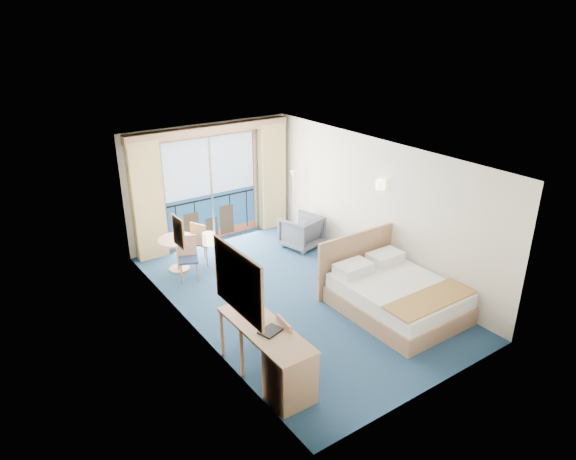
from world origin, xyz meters
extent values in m
plane|color=navy|center=(0.00, 0.00, 0.00)|extent=(6.50, 6.50, 0.00)
cube|color=beige|center=(0.00, 3.26, 1.35)|extent=(4.00, 0.02, 2.70)
cube|color=beige|center=(0.00, -3.26, 1.35)|extent=(4.00, 0.02, 2.70)
cube|color=beige|center=(-2.01, 0.00, 1.35)|extent=(0.02, 6.50, 2.70)
cube|color=beige|center=(2.01, 0.00, 1.35)|extent=(0.02, 6.50, 2.70)
cube|color=white|center=(0.00, 0.00, 2.71)|extent=(4.00, 6.50, 0.02)
cube|color=navy|center=(0.00, 3.22, 0.56)|extent=(2.20, 0.02, 1.08)
cube|color=#ABC1E1|center=(0.00, 3.22, 1.76)|extent=(2.20, 0.02, 1.32)
cube|color=brown|center=(0.00, 3.22, 0.10)|extent=(2.20, 0.02, 0.20)
cube|color=black|center=(0.00, 3.22, 1.00)|extent=(2.20, 0.02, 0.04)
cube|color=#A97F5C|center=(0.00, 3.21, 2.46)|extent=(2.36, 0.03, 0.12)
cube|color=#A97F5C|center=(-1.15, 3.21, 1.20)|extent=(0.06, 0.03, 2.40)
cube|color=#A97F5C|center=(1.15, 3.21, 1.20)|extent=(0.06, 0.03, 2.40)
cube|color=silver|center=(0.00, 3.21, 1.20)|extent=(0.05, 0.02, 2.40)
cube|color=#3C2C1B|center=(0.35, 3.21, 0.40)|extent=(0.35, 0.02, 0.70)
cube|color=#3C2C1B|center=(-0.55, 3.21, 0.40)|extent=(0.35, 0.02, 0.70)
cube|color=#3C2C1B|center=(-0.05, 3.21, 0.30)|extent=(0.30, 0.02, 0.45)
cube|color=black|center=(-0.90, 3.22, 0.55)|extent=(0.02, 0.01, 0.90)
cube|color=black|center=(-0.45, 3.22, 0.55)|extent=(0.03, 0.01, 0.90)
cube|color=black|center=(0.00, 3.22, 0.55)|extent=(0.03, 0.01, 0.90)
cube|color=black|center=(0.45, 3.22, 0.55)|extent=(0.03, 0.01, 0.90)
cube|color=black|center=(0.90, 3.22, 0.55)|extent=(0.02, 0.01, 0.90)
cube|color=tan|center=(-1.55, 3.07, 1.28)|extent=(0.65, 0.22, 2.55)
cube|color=tan|center=(1.55, 3.07, 1.28)|extent=(0.65, 0.22, 2.55)
cube|color=#A97F5C|center=(0.00, 3.10, 2.58)|extent=(3.80, 0.25, 0.18)
cube|color=#A97F5C|center=(-1.98, -1.50, 1.55)|extent=(0.04, 1.25, 0.95)
cube|color=#ABB4BE|center=(-1.95, -1.50, 1.55)|extent=(0.01, 1.12, 0.82)
cube|color=#A97F5C|center=(-1.98, 0.45, 1.60)|extent=(0.03, 0.42, 0.52)
cube|color=gray|center=(-1.96, 0.45, 1.60)|extent=(0.01, 0.34, 0.44)
cylinder|color=#FFEBB2|center=(-1.94, -0.60, 1.85)|extent=(0.18, 0.18, 0.18)
cylinder|color=#FFEBB2|center=(1.94, -0.15, 1.85)|extent=(0.18, 0.18, 0.18)
cube|color=#A97F5C|center=(1.14, -1.56, 0.16)|extent=(1.68, 2.09, 0.31)
cube|color=white|center=(1.14, -1.56, 0.45)|extent=(1.61, 2.03, 0.26)
cube|color=#BA8248|center=(1.14, -2.24, 0.59)|extent=(1.65, 0.58, 0.03)
cube|color=white|center=(0.74, -0.81, 0.67)|extent=(0.65, 0.42, 0.19)
cube|color=white|center=(1.54, -0.81, 0.67)|extent=(0.65, 0.42, 0.19)
cube|color=#A97F5C|center=(1.14, -0.46, 0.58)|extent=(1.83, 0.06, 1.15)
cube|color=#AC7E5B|center=(1.75, -0.15, 0.31)|extent=(0.47, 0.44, 0.61)
cube|color=beige|center=(1.75, -0.18, 0.65)|extent=(0.24, 0.21, 0.09)
imported|color=#454A54|center=(1.41, 1.67, 0.37)|extent=(0.95, 0.97, 0.73)
cylinder|color=silver|center=(1.73, 2.42, 0.01)|extent=(0.21, 0.21, 0.03)
cylinder|color=silver|center=(1.73, 2.42, 0.73)|extent=(0.02, 0.02, 1.45)
cone|color=beige|center=(1.73, 2.42, 1.45)|extent=(0.19, 0.19, 0.17)
cube|color=#A97F5C|center=(-1.69, -1.71, 0.80)|extent=(0.60, 1.75, 0.04)
cube|color=#AC7E5B|center=(-1.69, -2.31, 0.39)|extent=(0.57, 0.53, 0.78)
cylinder|color=#A97F5C|center=(-1.96, -1.49, 0.39)|extent=(0.05, 0.05, 0.78)
cylinder|color=#A97F5C|center=(-1.42, -1.49, 0.39)|extent=(0.05, 0.05, 0.78)
cylinder|color=#A97F5C|center=(-1.96, -0.89, 0.39)|extent=(0.05, 0.05, 0.78)
cylinder|color=#A97F5C|center=(-1.42, -0.89, 0.39)|extent=(0.05, 0.05, 0.78)
cube|color=#212C4D|center=(-1.26, -1.82, 0.44)|extent=(0.43, 0.43, 0.05)
cube|color=#A97F5C|center=(-1.44, -1.81, 0.68)|extent=(0.08, 0.40, 0.47)
cylinder|color=#A97F5C|center=(-1.11, -2.00, 0.21)|extent=(0.03, 0.03, 0.42)
cylinder|color=#A97F5C|center=(-1.08, -1.68, 0.21)|extent=(0.03, 0.03, 0.42)
cylinder|color=#A97F5C|center=(-1.43, -1.97, 0.21)|extent=(0.03, 0.03, 0.42)
cylinder|color=#A97F5C|center=(-1.40, -1.65, 0.21)|extent=(0.03, 0.03, 0.42)
cube|color=black|center=(-1.68, -1.82, 0.84)|extent=(0.36, 0.30, 0.03)
cylinder|color=silver|center=(-1.69, -1.13, 0.85)|extent=(0.12, 0.12, 0.02)
cylinder|color=silver|center=(-1.69, -1.13, 1.05)|extent=(0.02, 0.02, 0.41)
cone|color=beige|center=(-1.69, -1.13, 1.25)|extent=(0.11, 0.11, 0.10)
cylinder|color=#A97F5C|center=(-1.33, 2.20, 0.67)|extent=(0.76, 0.76, 0.04)
cylinder|color=#A97F5C|center=(-1.33, 2.20, 0.33)|extent=(0.08, 0.08, 0.67)
cylinder|color=#A97F5C|center=(-1.33, 2.20, 0.01)|extent=(0.42, 0.42, 0.03)
cube|color=#212C4D|center=(-0.70, 2.22, 0.44)|extent=(0.53, 0.53, 0.05)
cube|color=#A97F5C|center=(-0.87, 2.14, 0.69)|extent=(0.20, 0.37, 0.47)
cylinder|color=#A97F5C|center=(-0.49, 2.14, 0.21)|extent=(0.03, 0.03, 0.42)
cylinder|color=#A97F5C|center=(-0.63, 2.43, 0.21)|extent=(0.03, 0.03, 0.42)
cylinder|color=#A97F5C|center=(-0.78, 2.01, 0.21)|extent=(0.03, 0.03, 0.42)
cylinder|color=#A97F5C|center=(-0.92, 2.30, 0.21)|extent=(0.03, 0.03, 0.42)
cube|color=#212C4D|center=(-1.33, 1.69, 0.42)|extent=(0.48, 0.48, 0.04)
cube|color=#A97F5C|center=(-1.26, 1.86, 0.64)|extent=(0.36, 0.17, 0.44)
cylinder|color=#A97F5C|center=(-1.52, 1.61, 0.20)|extent=(0.03, 0.03, 0.40)
cylinder|color=#A97F5C|center=(-1.24, 1.50, 0.20)|extent=(0.03, 0.03, 0.40)
cylinder|color=#A97F5C|center=(-1.41, 1.89, 0.20)|extent=(0.03, 0.03, 0.40)
cylinder|color=#A97F5C|center=(-1.13, 1.78, 0.20)|extent=(0.03, 0.03, 0.40)
camera|label=1|loc=(-4.88, -6.86, 4.86)|focal=32.00mm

